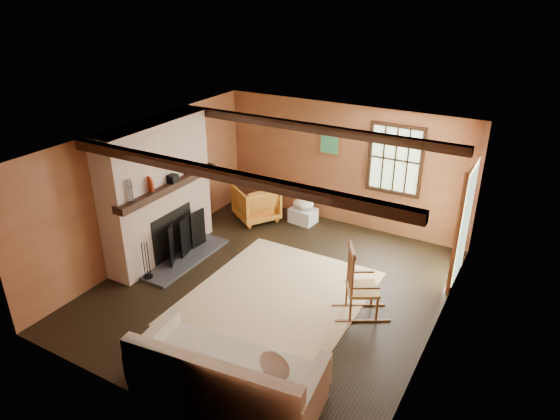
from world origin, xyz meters
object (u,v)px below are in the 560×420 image
Objects in this scene: fireplace at (159,197)px; laundry_basket at (303,215)px; armchair at (256,203)px; rocking_chair at (360,287)px; sofa at (227,381)px.

fireplace reaches higher than laundry_basket.
fireplace reaches higher than armchair.
rocking_chair reaches higher than armchair.
armchair is at bearing -159.45° from laundry_basket.
laundry_basket is at bearing 143.83° from armchair.
rocking_chair is at bearing 0.62° from fireplace.
rocking_chair is 3.13m from laundry_basket.
fireplace reaches higher than sofa.
armchair is at bearing 71.47° from fireplace.
armchair is (-0.90, -0.34, 0.22)m from laundry_basket.
fireplace is 2.98× the size of armchair.
fireplace is at bearing 14.75° from armchair.
fireplace is at bearing 59.71° from rocking_chair.
armchair is (-2.30, 4.31, 0.05)m from sofa.
rocking_chair is 2.23× the size of laundry_basket.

